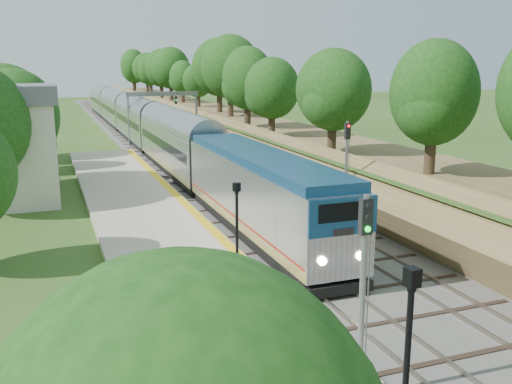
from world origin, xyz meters
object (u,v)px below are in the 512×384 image
object	(u,v)px
lamppost_far	(237,235)
signal_farside	(347,160)
lamppost_mid	(406,377)
signal_platform	(363,274)
train	(139,124)
signal_gantry	(163,104)

from	to	relation	value
lamppost_far	signal_farside	size ratio (longest dim) A/B	0.69
lamppost_mid	signal_farside	world-z (taller)	signal_farside
lamppost_mid	signal_platform	bearing A→B (deg)	79.42
lamppost_mid	train	bearing A→B (deg)	86.66
train	signal_farside	world-z (taller)	signal_farside
train	lamppost_far	xyz separation A→B (m)	(-3.25, -46.24, -0.08)
signal_gantry	signal_platform	world-z (taller)	signal_gantry
signal_platform	signal_farside	world-z (taller)	signal_farside
signal_gantry	signal_farside	size ratio (longest dim) A/B	1.42
signal_gantry	lamppost_far	world-z (taller)	signal_gantry
lamppost_mid	lamppost_far	distance (m)	12.53
lamppost_mid	signal_gantry	bearing A→B (deg)	84.06
signal_platform	lamppost_far	bearing A→B (deg)	92.08
lamppost_far	signal_farside	bearing A→B (deg)	38.40
signal_gantry	signal_platform	size ratio (longest dim) A/B	1.49
lamppost_mid	signal_farside	xyz separation A→B (m)	(9.63, 20.01, 1.26)
train	lamppost_mid	world-z (taller)	lamppost_mid
lamppost_far	signal_platform	xyz separation A→B (m)	(0.35, -9.68, 1.64)
lamppost_far	signal_gantry	bearing A→B (deg)	82.62
signal_farside	train	bearing A→B (deg)	99.09
signal_platform	signal_farside	xyz separation A→B (m)	(9.10, 17.17, -0.12)
train	signal_gantry	bearing A→B (deg)	-40.09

